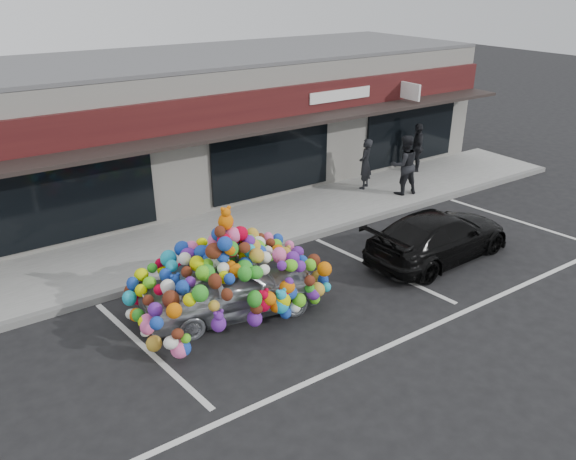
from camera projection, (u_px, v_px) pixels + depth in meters
ground at (290, 306)px, 12.33m from camera, size 90.00×90.00×0.00m
shop_building at (142, 129)px, 17.82m from camera, size 24.00×7.20×4.31m
sidewalk at (208, 238)px, 15.33m from camera, size 26.00×3.00×0.15m
kerb at (235, 259)px, 14.19m from camera, size 26.00×0.18×0.16m
parking_stripe_left at (148, 350)px, 10.86m from camera, size 0.73×4.37×0.01m
parking_stripe_mid at (379, 268)px, 13.90m from camera, size 0.73×4.37×0.01m
parking_stripe_right at (515, 220)px, 16.63m from camera, size 0.73×4.37×0.01m
lane_line at (432, 326)px, 11.60m from camera, size 14.00×0.12×0.01m
toy_car at (230, 280)px, 11.78m from camera, size 2.76×4.30×2.34m
black_sedan at (439, 236)px, 14.17m from camera, size 1.99×4.36×1.24m
pedestrian_a at (365, 164)px, 18.39m from camera, size 0.73×0.66×1.67m
pedestrian_b at (404, 165)px, 17.87m from camera, size 1.08×0.93×1.93m
pedestrian_c at (417, 147)px, 20.04m from camera, size 1.06×0.96×1.74m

